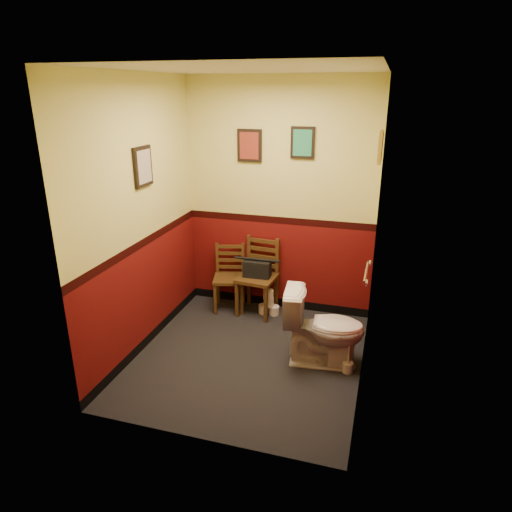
{
  "coord_description": "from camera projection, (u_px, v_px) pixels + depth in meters",
  "views": [
    {
      "loc": [
        1.19,
        -3.79,
        2.55
      ],
      "look_at": [
        0.0,
        0.25,
        1.0
      ],
      "focal_mm": 32.0,
      "sensor_mm": 36.0,
      "label": 1
    }
  ],
  "objects": [
    {
      "name": "floor",
      "position": [
        249.0,
        357.0,
        4.6
      ],
      "size": [
        2.2,
        2.4,
        0.0
      ],
      "primitive_type": "cube",
      "color": "black",
      "rests_on": "ground"
    },
    {
      "name": "ceiling",
      "position": [
        247.0,
        69.0,
        3.67
      ],
      "size": [
        2.2,
        2.4,
        0.0
      ],
      "primitive_type": "cube",
      "rotation": [
        3.14,
        0.0,
        0.0
      ],
      "color": "silver",
      "rests_on": "ground"
    },
    {
      "name": "wall_back",
      "position": [
        279.0,
        200.0,
        5.22
      ],
      "size": [
        2.2,
        0.0,
        2.7
      ],
      "primitive_type": "cube",
      "rotation": [
        1.57,
        0.0,
        0.0
      ],
      "color": "#5E0D0D",
      "rests_on": "ground"
    },
    {
      "name": "wall_front",
      "position": [
        195.0,
        279.0,
        3.06
      ],
      "size": [
        2.2,
        0.0,
        2.7
      ],
      "primitive_type": "cube",
      "rotation": [
        -1.57,
        0.0,
        0.0
      ],
      "color": "#5E0D0D",
      "rests_on": "ground"
    },
    {
      "name": "wall_left",
      "position": [
        140.0,
        220.0,
        4.43
      ],
      "size": [
        0.0,
        2.4,
        2.7
      ],
      "primitive_type": "cube",
      "rotation": [
        1.57,
        0.0,
        1.57
      ],
      "color": "#5E0D0D",
      "rests_on": "ground"
    },
    {
      "name": "wall_right",
      "position": [
        372.0,
        240.0,
        3.85
      ],
      "size": [
        0.0,
        2.4,
        2.7
      ],
      "primitive_type": "cube",
      "rotation": [
        1.57,
        0.0,
        -1.57
      ],
      "color": "#5E0D0D",
      "rests_on": "ground"
    },
    {
      "name": "grab_bar",
      "position": [
        367.0,
        272.0,
        4.22
      ],
      "size": [
        0.05,
        0.56,
        0.06
      ],
      "color": "silver",
      "rests_on": "wall_right"
    },
    {
      "name": "framed_print_back_a",
      "position": [
        249.0,
        146.0,
        5.09
      ],
      "size": [
        0.28,
        0.04,
        0.36
      ],
      "color": "black",
      "rests_on": "wall_back"
    },
    {
      "name": "framed_print_back_b",
      "position": [
        303.0,
        143.0,
        4.91
      ],
      "size": [
        0.26,
        0.04,
        0.34
      ],
      "color": "black",
      "rests_on": "wall_back"
    },
    {
      "name": "framed_print_left",
      "position": [
        143.0,
        167.0,
        4.34
      ],
      "size": [
        0.04,
        0.3,
        0.38
      ],
      "color": "black",
      "rests_on": "wall_left"
    },
    {
      "name": "framed_print_right",
      "position": [
        380.0,
        147.0,
        4.15
      ],
      "size": [
        0.04,
        0.34,
        0.28
      ],
      "color": "olive",
      "rests_on": "wall_right"
    },
    {
      "name": "toilet",
      "position": [
        324.0,
        328.0,
        4.38
      ],
      "size": [
        0.82,
        0.51,
        0.76
      ],
      "primitive_type": "imported",
      "rotation": [
        0.0,
        0.0,
        1.68
      ],
      "color": "white",
      "rests_on": "floor"
    },
    {
      "name": "toilet_brush",
      "position": [
        348.0,
        367.0,
        4.34
      ],
      "size": [
        0.1,
        0.1,
        0.37
      ],
      "color": "silver",
      "rests_on": "floor"
    },
    {
      "name": "chair_left",
      "position": [
        230.0,
        277.0,
        5.53
      ],
      "size": [
        0.45,
        0.45,
        0.79
      ],
      "rotation": [
        0.0,
        0.0,
        0.26
      ],
      "color": "#503518",
      "rests_on": "floor"
    },
    {
      "name": "chair_right",
      "position": [
        258.0,
        277.0,
        5.4
      ],
      "size": [
        0.46,
        0.46,
        0.9
      ],
      "rotation": [
        0.0,
        0.0,
        -0.1
      ],
      "color": "#503518",
      "rests_on": "floor"
    },
    {
      "name": "handbag",
      "position": [
        257.0,
        269.0,
        5.32
      ],
      "size": [
        0.32,
        0.16,
        0.23
      ],
      "rotation": [
        0.0,
        0.0,
        0.03
      ],
      "color": "black",
      "rests_on": "chair_right"
    },
    {
      "name": "tp_stack",
      "position": [
        269.0,
        304.0,
        5.43
      ],
      "size": [
        0.25,
        0.15,
        0.33
      ],
      "color": "silver",
      "rests_on": "floor"
    }
  ]
}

